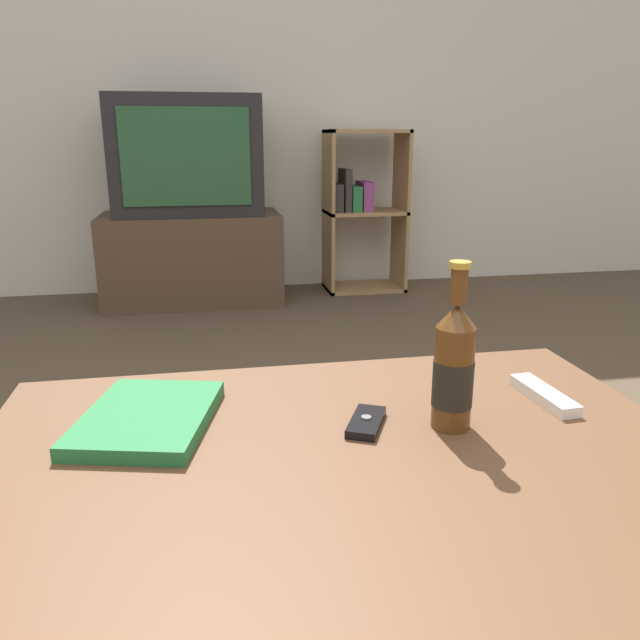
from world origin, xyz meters
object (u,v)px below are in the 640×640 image
at_px(television, 187,156).
at_px(bookshelf, 361,207).
at_px(cell_phone, 366,422).
at_px(table_book, 148,418).
at_px(beer_bottle, 454,368).
at_px(tv_stand, 193,258).
at_px(remote_control, 544,395).

relative_size(television, bookshelf, 0.83).
xyz_separation_m(cell_phone, table_book, (-0.35, 0.07, 0.00)).
height_order(beer_bottle, cell_phone, beer_bottle).
height_order(tv_stand, beer_bottle, beer_bottle).
height_order(remote_control, table_book, table_book).
height_order(beer_bottle, table_book, beer_bottle).
bearing_deg(remote_control, television, 100.75).
distance_m(television, cell_phone, 2.61).
height_order(television, cell_phone, television).
xyz_separation_m(television, bookshelf, (0.98, 0.11, -0.30)).
bearing_deg(tv_stand, cell_phone, -83.24).
bearing_deg(remote_control, cell_phone, -176.27).
height_order(tv_stand, television, television).
height_order(cell_phone, remote_control, remote_control).
height_order(beer_bottle, remote_control, beer_bottle).
relative_size(tv_stand, table_book, 3.13).
bearing_deg(tv_stand, bookshelf, 6.04).
distance_m(cell_phone, table_book, 0.35).
bearing_deg(television, bookshelf, 6.27).
bearing_deg(cell_phone, bookshelf, 101.77).
distance_m(beer_bottle, cell_phone, 0.16).
distance_m(television, table_book, 2.52).
bearing_deg(television, tv_stand, 90.00).
height_order(tv_stand, bookshelf, bookshelf).
xyz_separation_m(beer_bottle, remote_control, (0.20, 0.07, -0.09)).
distance_m(bookshelf, table_book, 2.80).
relative_size(bookshelf, cell_phone, 7.92).
relative_size(tv_stand, cell_phone, 8.17).
xyz_separation_m(television, beer_bottle, (0.44, -2.60, -0.25)).
xyz_separation_m(bookshelf, remote_control, (-0.34, -2.64, -0.04)).
relative_size(bookshelf, table_book, 3.04).
bearing_deg(tv_stand, television, -90.00).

